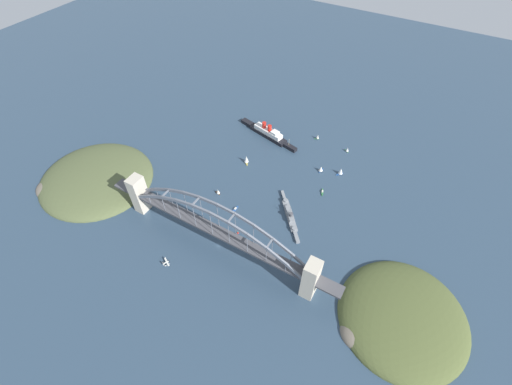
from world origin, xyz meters
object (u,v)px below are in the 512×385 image
small_boat_1 (341,171)px  small_boat_7 (318,137)px  small_boat_0 (235,209)px  small_boat_6 (347,150)px  small_boat_2 (322,192)px  small_boat_4 (321,169)px  channel_marker_buoy (238,232)px  seaplane_taxiing_near_bridge (166,263)px  naval_cruiser (290,215)px  small_boat_5 (218,192)px  harbor_arch_bridge (216,231)px  ocean_liner (268,133)px  small_boat_3 (246,159)px

small_boat_1 → small_boat_7: small_boat_1 is taller
small_boat_0 → small_boat_6: bearing=64.7°
small_boat_2 → small_boat_4: (-16.30, 32.92, 3.24)m
small_boat_6 → channel_marker_buoy: small_boat_6 is taller
small_boat_1 → small_boat_4: small_boat_1 is taller
small_boat_1 → seaplane_taxiing_near_bridge: bearing=-116.6°
seaplane_taxiing_near_bridge → naval_cruiser: bearing=55.3°
small_boat_0 → small_boat_5: bearing=160.6°
channel_marker_buoy → small_boat_0: bearing=127.5°
harbor_arch_bridge → channel_marker_buoy: bearing=69.4°
ocean_liner → small_boat_6: 110.89m
small_boat_4 → small_boat_6: small_boat_4 is taller
small_boat_1 → small_boat_4: bearing=-161.8°
naval_cruiser → small_boat_4: 85.90m
harbor_arch_bridge → naval_cruiser: 90.42m
small_boat_6 → harbor_arch_bridge: bearing=-107.1°
harbor_arch_bridge → small_boat_4: (49.07, 158.65, -23.10)m
small_boat_2 → small_boat_5: size_ratio=1.52×
small_boat_0 → small_boat_5: small_boat_5 is taller
ocean_liner → small_boat_7: 69.35m
harbor_arch_bridge → seaplane_taxiing_near_bridge: 60.45m
naval_cruiser → harbor_arch_bridge: bearing=-123.3°
small_boat_3 → ocean_liner: bearing=92.1°
small_boat_0 → small_boat_4: 123.72m
small_boat_2 → small_boat_6: 86.00m
small_boat_2 → channel_marker_buoy: channel_marker_buoy is taller
harbor_arch_bridge → channel_marker_buoy: harbor_arch_bridge is taller
small_boat_6 → small_boat_0: bearing=-115.3°
seaplane_taxiing_near_bridge → small_boat_0: 97.17m
naval_cruiser → small_boat_0: size_ratio=4.98×
harbor_arch_bridge → small_boat_7: size_ratio=32.82×
small_boat_5 → channel_marker_buoy: (51.06, -37.29, -2.24)m
small_boat_5 → small_boat_1: bearing=42.5°
small_boat_6 → channel_marker_buoy: 195.65m
small_boat_4 → harbor_arch_bridge: bearing=-107.2°
naval_cruiser → small_boat_7: naval_cruiser is taller
harbor_arch_bridge → small_boat_6: harbor_arch_bridge is taller
seaplane_taxiing_near_bridge → small_boat_6: (97.98, 255.74, 0.94)m
small_boat_5 → channel_marker_buoy: small_boat_5 is taller
small_boat_0 → small_boat_2: (76.55, 75.08, 0.10)m
ocean_liner → small_boat_6: ocean_liner is taller
harbor_arch_bridge → naval_cruiser: size_ratio=4.47×
naval_cruiser → small_boat_3: size_ratio=4.89×
small_boat_4 → ocean_liner: bearing=162.6°
small_boat_3 → small_boat_4: size_ratio=1.25×
small_boat_1 → channel_marker_buoy: 155.69m
small_boat_1 → small_boat_5: 155.25m
small_boat_4 → small_boat_0: bearing=-119.2°
harbor_arch_bridge → small_boat_5: size_ratio=36.07×
ocean_liner → seaplane_taxiing_near_bridge: ocean_liner is taller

